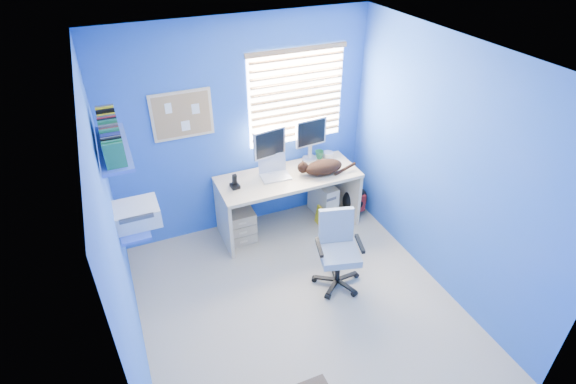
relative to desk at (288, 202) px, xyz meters
name	(u,v)px	position (x,y,z in m)	size (l,w,h in m)	color
floor	(300,307)	(-0.41, -1.26, -0.37)	(3.00, 3.20, 0.00)	#AFA58A
ceiling	(305,59)	(-0.41, -1.26, 2.13)	(3.00, 3.20, 0.00)	white
wall_back	(243,130)	(-0.41, 0.34, 0.88)	(3.00, 0.01, 2.50)	blue
wall_front	(416,351)	(-0.41, -2.86, 0.88)	(3.00, 0.01, 2.50)	blue
wall_left	(118,250)	(-1.91, -1.26, 0.88)	(0.01, 3.20, 2.50)	blue
wall_right	(444,170)	(1.09, -1.26, 0.88)	(0.01, 3.20, 2.50)	blue
desk	(288,202)	(0.00, 0.00, 0.00)	(1.66, 0.65, 0.74)	#D0B27F
laptop	(275,169)	(-0.15, 0.04, 0.48)	(0.33, 0.26, 0.22)	silver
monitor_left	(269,151)	(-0.16, 0.19, 0.64)	(0.40, 0.12, 0.54)	silver
monitor_right	(310,139)	(0.40, 0.26, 0.64)	(0.40, 0.12, 0.54)	silver
phone	(235,181)	(-0.64, 0.00, 0.45)	(0.09, 0.11, 0.17)	black
mug	(319,155)	(0.52, 0.24, 0.42)	(0.10, 0.09, 0.10)	#1C673C
cd_spindle	(328,155)	(0.63, 0.22, 0.41)	(0.13, 0.13, 0.07)	silver
cat	(324,167)	(0.40, -0.11, 0.45)	(0.46, 0.24, 0.16)	black
tower_pc	(323,199)	(0.52, 0.09, -0.14)	(0.19, 0.44, 0.45)	beige
drawer_boxes	(239,226)	(-0.63, 0.00, -0.17)	(0.35, 0.28, 0.41)	#CAB285
yellow_book	(320,216)	(0.38, -0.11, -0.25)	(0.03, 0.17, 0.24)	yellow
backpack	(355,200)	(0.90, -0.06, -0.18)	(0.33, 0.25, 0.39)	black
office_chair	(337,259)	(0.09, -1.07, -0.06)	(0.59, 0.59, 0.83)	black
window_blinds	(297,97)	(0.24, 0.31, 1.18)	(1.15, 0.05, 1.10)	white
corkboard	(182,115)	(-1.06, 0.33, 1.18)	(0.64, 0.02, 0.52)	#D0B27F
wall_shelves	(123,177)	(-1.77, -0.51, 1.06)	(0.42, 0.90, 1.05)	blue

